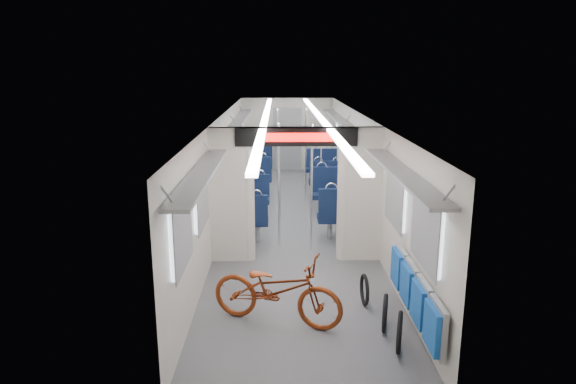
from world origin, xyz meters
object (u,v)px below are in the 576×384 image
object	(u,v)px
seat_bay_far_left	(255,167)
bicycle	(277,290)
bike_hoop_a	(399,334)
seat_bay_near_right	(337,198)
stanchion_near_left	(279,186)
bike_hoop_b	(385,315)
stanchion_far_left	(278,157)
seat_bay_far_right	(324,171)
stanchion_near_right	(312,189)
stanchion_far_right	(305,156)
seat_bay_near_left	(247,204)
flip_bench	(415,294)
bike_hoop_c	(364,291)

from	to	relation	value
seat_bay_far_left	bicycle	bearing A→B (deg)	-85.55
bike_hoop_a	seat_bay_near_right	world-z (taller)	seat_bay_near_right
bike_hoop_a	stanchion_near_left	xyz separation A→B (m)	(-1.39, 3.71, 0.92)
seat_bay_near_right	bike_hoop_a	bearing A→B (deg)	-88.05
bike_hoop_b	stanchion_far_left	bearing A→B (deg)	101.96
bicycle	seat_bay_far_right	distance (m)	7.50
bicycle	stanchion_near_right	size ratio (longest dim) A/B	0.77
seat_bay_far_right	stanchion_near_right	bearing A→B (deg)	-97.84
seat_bay_far_left	stanchion_far_left	distance (m)	2.03
stanchion_far_right	seat_bay_near_right	bearing A→B (deg)	-73.46
seat_bay_far_right	seat_bay_far_left	bearing A→B (deg)	165.83
stanchion_near_right	bicycle	bearing A→B (deg)	-102.71
stanchion_near_left	stanchion_far_left	size ratio (longest dim) A/B	1.00
bike_hoop_b	seat_bay_near_left	world-z (taller)	seat_bay_near_left
bike_hoop_b	seat_bay_near_right	xyz separation A→B (m)	(-0.10, 4.55, 0.34)
stanchion_far_left	stanchion_far_right	bearing A→B (deg)	13.46
bike_hoop_a	seat_bay_far_right	xyz separation A→B (m)	(-0.17, 8.14, 0.31)
flip_bench	seat_bay_near_right	world-z (taller)	seat_bay_near_right
bicycle	seat_bay_near_right	xyz separation A→B (m)	(1.26, 4.29, 0.10)
bike_hoop_b	stanchion_near_right	size ratio (longest dim) A/B	0.22
seat_bay_near_left	stanchion_far_right	xyz separation A→B (m)	(1.30, 2.20, 0.62)
bike_hoop_c	stanchion_far_left	bearing A→B (deg)	102.22
seat_bay_near_left	stanchion_far_right	distance (m)	2.64
seat_bay_near_left	seat_bay_near_right	bearing A→B (deg)	9.10
bike_hoop_a	stanchion_near_right	bearing A→B (deg)	103.15
seat_bay_far_left	stanchion_near_left	distance (m)	4.98
bike_hoop_a	bike_hoop_b	bearing A→B (deg)	98.18
stanchion_near_left	stanchion_far_right	bearing A→B (deg)	78.62
bike_hoop_b	bike_hoop_c	distance (m)	0.77
bike_hoop_b	seat_bay_near_right	size ratio (longest dim) A/B	0.22
bike_hoop_c	bicycle	bearing A→B (deg)	-158.00
bike_hoop_a	bike_hoop_c	bearing A→B (deg)	99.33
seat_bay_far_right	stanchion_near_left	distance (m)	4.64
bicycle	bike_hoop_b	size ratio (longest dim) A/B	3.54
seat_bay_near_left	seat_bay_far_left	xyz separation A→B (m)	(0.00, 3.88, 0.03)
flip_bench	seat_bay_near_left	bearing A→B (deg)	117.47
seat_bay_near_left	stanchion_far_right	bearing A→B (deg)	59.39
seat_bay_near_left	seat_bay_near_right	size ratio (longest dim) A/B	0.87
seat_bay_far_right	stanchion_far_left	size ratio (longest dim) A/B	0.89
seat_bay_far_right	stanchion_far_left	xyz separation A→B (m)	(-1.23, -1.36, 0.61)
seat_bay_near_right	seat_bay_far_right	size ratio (longest dim) A/B	1.10
bike_hoop_b	stanchion_near_right	bearing A→B (deg)	103.94
seat_bay_far_left	stanchion_far_right	world-z (taller)	stanchion_far_right
stanchion_far_left	stanchion_near_left	bearing A→B (deg)	-89.72
seat_bay_near_right	stanchion_far_left	xyz separation A→B (m)	(-1.23, 1.75, 0.58)
flip_bench	bike_hoop_a	distance (m)	0.54
seat_bay_near_left	flip_bench	bearing A→B (deg)	-62.53
seat_bay_near_left	seat_bay_far_right	world-z (taller)	seat_bay_far_right
stanchion_near_left	stanchion_near_right	world-z (taller)	same
stanchion_far_right	seat_bay_far_right	bearing A→B (deg)	64.77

